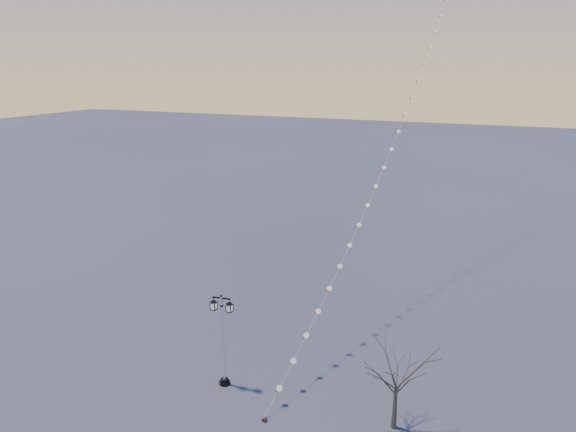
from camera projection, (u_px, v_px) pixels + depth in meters
The scene contains 4 objects.
ground at pixel (243, 412), 27.02m from camera, with size 300.00×300.00×0.00m, color #464747.
street_lamp at pixel (223, 336), 28.56m from camera, with size 1.40×0.62×5.54m.
bare_tree at pixel (397, 374), 25.04m from camera, with size 2.65×2.65×4.39m.
kite_train at pixel (411, 64), 40.39m from camera, with size 4.98×45.42×35.19m.
Camera 1 is at (11.26, -20.28, 17.40)m, focal length 32.29 mm.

